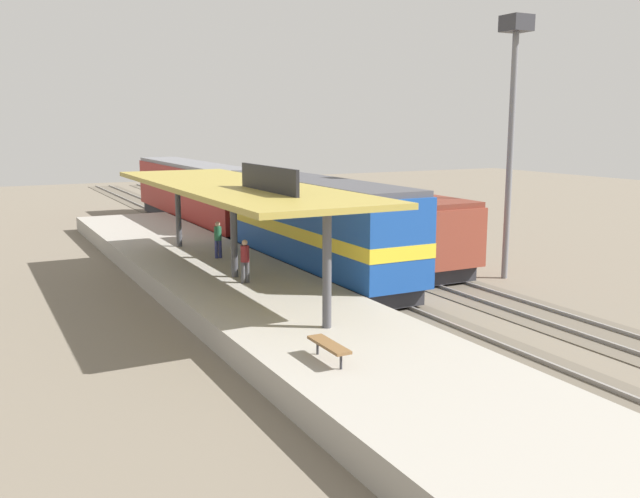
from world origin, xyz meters
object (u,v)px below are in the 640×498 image
(platform_bench, at_px, (329,345))
(locomotive, at_px, (315,227))
(passenger_carriage_single, at_px, (196,194))
(person_walking, at_px, (218,238))
(light_mast, at_px, (513,93))
(person_waiting, at_px, (245,259))
(freight_car, at_px, (385,226))

(platform_bench, xyz_separation_m, locomotive, (6.00, 12.60, 1.07))
(passenger_carriage_single, distance_m, person_walking, 16.21)
(light_mast, bearing_deg, passenger_carriage_single, 109.46)
(locomotive, relative_size, passenger_carriage_single, 0.72)
(passenger_carriage_single, relative_size, person_waiting, 11.70)
(passenger_carriage_single, distance_m, freight_car, 17.45)
(person_waiting, bearing_deg, freight_car, 24.63)
(locomotive, distance_m, person_walking, 4.52)
(platform_bench, bearing_deg, locomotive, 64.53)
(passenger_carriage_single, bearing_deg, person_waiting, -102.35)
(platform_bench, distance_m, light_mast, 17.69)
(locomotive, relative_size, person_walking, 8.44)
(passenger_carriage_single, relative_size, light_mast, 1.71)
(light_mast, xyz_separation_m, person_waiting, (-12.41, 1.02, -6.54))
(freight_car, relative_size, person_walking, 7.02)
(locomotive, height_order, person_walking, locomotive)
(person_waiting, bearing_deg, passenger_carriage_single, 77.65)
(locomotive, bearing_deg, platform_bench, -115.47)
(platform_bench, relative_size, light_mast, 0.15)
(platform_bench, height_order, person_walking, person_walking)
(passenger_carriage_single, relative_size, person_walking, 11.70)
(locomotive, distance_m, freight_car, 4.77)
(passenger_carriage_single, xyz_separation_m, person_walking, (-3.87, -15.74, -0.46))
(platform_bench, distance_m, person_waiting, 9.66)
(light_mast, height_order, person_walking, light_mast)
(passenger_carriage_single, height_order, freight_car, passenger_carriage_single)
(light_mast, bearing_deg, platform_bench, -148.30)
(locomotive, relative_size, light_mast, 1.23)
(freight_car, height_order, light_mast, light_mast)
(locomotive, bearing_deg, freight_car, 14.27)
(person_walking, bearing_deg, freight_car, -7.35)
(freight_car, height_order, person_walking, freight_car)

